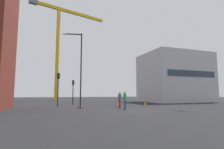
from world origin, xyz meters
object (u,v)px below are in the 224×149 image
at_px(traffic_cone_orange, 80,105).
at_px(construction_crane, 60,36).
at_px(traffic_light_far, 73,88).
at_px(traffic_light_verge, 58,84).
at_px(pedestrian_waiting, 120,99).
at_px(streetlamp_tall, 79,64).
at_px(pedestrian_walking, 125,99).
at_px(traffic_cone_on_verge, 145,104).

bearing_deg(traffic_cone_orange, construction_crane, 92.40).
relative_size(traffic_light_far, traffic_light_verge, 0.85).
relative_size(construction_crane, pedestrian_waiting, 13.53).
height_order(streetlamp_tall, traffic_light_far, streetlamp_tall).
distance_m(construction_crane, streetlamp_tall, 29.79).
distance_m(traffic_light_far, traffic_light_verge, 3.79).
height_order(traffic_light_verge, pedestrian_walking, traffic_light_verge).
bearing_deg(traffic_light_far, streetlamp_tall, -93.14).
bearing_deg(pedestrian_walking, traffic_light_verge, 129.37).
bearing_deg(construction_crane, traffic_light_far, -87.36).
bearing_deg(pedestrian_waiting, traffic_cone_on_verge, 28.39).
distance_m(traffic_light_far, traffic_cone_orange, 5.78).
distance_m(construction_crane, traffic_cone_orange, 30.12).
distance_m(streetlamp_tall, traffic_light_far, 7.73).
xyz_separation_m(traffic_light_verge, pedestrian_waiting, (6.23, -5.08, -1.74)).
xyz_separation_m(streetlamp_tall, traffic_cone_orange, (0.54, 2.00, -4.52)).
xyz_separation_m(pedestrian_walking, traffic_cone_orange, (-3.53, 4.88, -0.81)).
xyz_separation_m(streetlamp_tall, pedestrian_walking, (4.07, -2.88, -3.71)).
bearing_deg(traffic_cone_orange, streetlamp_tall, -105.17).
distance_m(construction_crane, traffic_light_far, 24.45).
height_order(traffic_light_far, traffic_cone_on_verge, traffic_light_far).
bearing_deg(traffic_light_verge, streetlamp_tall, -66.99).
height_order(pedestrian_walking, traffic_cone_on_verge, pedestrian_walking).
distance_m(streetlamp_tall, traffic_light_verge, 5.09).
relative_size(traffic_light_verge, pedestrian_walking, 2.31).
distance_m(streetlamp_tall, traffic_cone_on_verge, 10.15).
distance_m(streetlamp_tall, traffic_cone_orange, 4.97).
bearing_deg(pedestrian_walking, streetlamp_tall, 144.71).
relative_size(traffic_light_far, pedestrian_walking, 1.97).
bearing_deg(streetlamp_tall, traffic_light_far, 86.86).
relative_size(traffic_light_verge, pedestrian_waiting, 2.33).
relative_size(pedestrian_walking, traffic_cone_orange, 3.40).
height_order(pedestrian_waiting, traffic_cone_on_verge, pedestrian_waiting).
relative_size(streetlamp_tall, traffic_light_verge, 1.95).
distance_m(traffic_light_verge, traffic_cone_on_verge, 11.37).
height_order(traffic_light_far, traffic_light_verge, traffic_light_verge).
height_order(traffic_light_verge, traffic_cone_orange, traffic_light_verge).
distance_m(traffic_light_verge, pedestrian_waiting, 8.23).
bearing_deg(traffic_cone_on_verge, pedestrian_waiting, -151.61).
relative_size(streetlamp_tall, traffic_light_far, 2.29).
distance_m(traffic_light_far, pedestrian_walking, 10.96).
bearing_deg(streetlamp_tall, traffic_cone_on_verge, 10.66).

